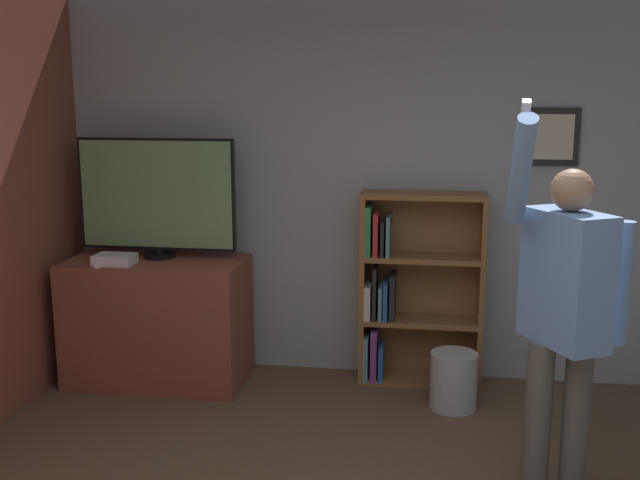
% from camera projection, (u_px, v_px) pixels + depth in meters
% --- Properties ---
extents(wall_back, '(6.63, 0.09, 2.70)m').
position_uv_depth(wall_back, '(390.00, 189.00, 5.29)').
color(wall_back, '#9EA3A8').
rests_on(wall_back, ground_plane).
extents(tv_ledge, '(1.23, 0.63, 0.88)m').
position_uv_depth(tv_ledge, '(158.00, 321.00, 5.29)').
color(tv_ledge, brown).
rests_on(tv_ledge, ground_plane).
extents(television, '(1.12, 0.22, 0.84)m').
position_uv_depth(television, '(157.00, 197.00, 5.20)').
color(television, black).
rests_on(television, tv_ledge).
extents(game_console, '(0.26, 0.18, 0.07)m').
position_uv_depth(game_console, '(115.00, 260.00, 5.06)').
color(game_console, white).
rests_on(game_console, tv_ledge).
extents(remote_loose, '(0.06, 0.14, 0.02)m').
position_uv_depth(remote_loose, '(100.00, 264.00, 5.02)').
color(remote_loose, white).
rests_on(remote_loose, tv_ledge).
extents(bookshelf, '(0.85, 0.28, 1.36)m').
position_uv_depth(bookshelf, '(410.00, 291.00, 5.23)').
color(bookshelf, brown).
rests_on(bookshelf, ground_plane).
extents(person, '(0.59, 0.57, 2.00)m').
position_uv_depth(person, '(564.00, 308.00, 3.54)').
color(person, '#56514C').
rests_on(person, ground_plane).
extents(waste_bin, '(0.30, 0.30, 0.37)m').
position_uv_depth(waste_bin, '(453.00, 380.00, 4.86)').
color(waste_bin, '#B7B7BC').
rests_on(waste_bin, ground_plane).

